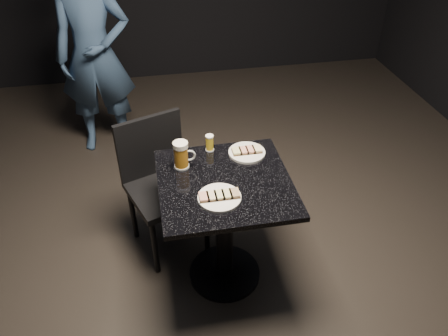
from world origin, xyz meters
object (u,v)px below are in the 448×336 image
at_px(plate_large, 219,198).
at_px(chair, 161,179).
at_px(patron, 94,56).
at_px(beer_mug, 181,155).
at_px(plate_small, 247,153).
at_px(table, 225,215).
at_px(beer_tumbler, 210,143).

height_order(plate_large, chair, chair).
bearing_deg(patron, beer_mug, -68.04).
bearing_deg(chair, plate_small, -19.49).
relative_size(table, chair, 0.85).
xyz_separation_m(patron, table, (0.73, -1.65, -0.32)).
distance_m(plate_small, beer_mug, 0.39).
bearing_deg(patron, beer_tumbler, -60.15).
height_order(plate_small, beer_tumbler, beer_tumbler).
distance_m(beer_mug, beer_tumbler, 0.22).
bearing_deg(table, plate_large, -111.23).
bearing_deg(beer_tumbler, beer_mug, -142.68).
height_order(table, chair, chair).
xyz_separation_m(plate_large, patron, (-0.68, 1.79, 0.07)).
xyz_separation_m(table, beer_tumbler, (-0.03, 0.30, 0.29)).
relative_size(plate_small, beer_mug, 1.34).
xyz_separation_m(plate_small, chair, (-0.50, 0.18, -0.26)).
height_order(patron, beer_mug, patron).
bearing_deg(patron, plate_large, -66.75).
relative_size(table, beer_tumbler, 7.65).
relative_size(plate_small, chair, 0.24).
height_order(plate_large, patron, patron).
xyz_separation_m(beer_mug, beer_tumbler, (0.17, 0.13, -0.03)).
distance_m(beer_mug, chair, 0.42).
bearing_deg(table, patron, 113.95).
distance_m(patron, beer_mug, 1.58).
bearing_deg(plate_large, beer_tumbler, 87.17).
height_order(plate_large, table, plate_large).
distance_m(patron, beer_tumbler, 1.52).
height_order(table, beer_mug, beer_mug).
height_order(table, beer_tumbler, beer_tumbler).
bearing_deg(plate_large, chair, 117.33).
bearing_deg(beer_tumbler, plate_large, -92.83).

